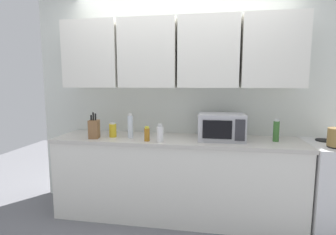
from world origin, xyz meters
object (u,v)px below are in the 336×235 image
(bottle_green_oil, at_px, (276,131))
(bottle_yellow_mustard, at_px, (113,130))
(bottle_clear_tall, at_px, (130,126))
(microwave, at_px, (221,127))
(knife_block, at_px, (94,129))
(bottle_white_jar, at_px, (160,134))
(bottle_amber_vinegar, at_px, (147,134))

(bottle_green_oil, relative_size, bottle_yellow_mustard, 1.42)
(bottle_yellow_mustard, xyz_separation_m, bottle_clear_tall, (0.21, -0.01, 0.05))
(bottle_green_oil, bearing_deg, microwave, -179.19)
(knife_block, distance_m, bottle_yellow_mustard, 0.20)
(bottle_white_jar, distance_m, bottle_amber_vinegar, 0.14)
(bottle_amber_vinegar, xyz_separation_m, bottle_yellow_mustard, (-0.43, 0.14, 0.00))
(bottle_white_jar, relative_size, bottle_clear_tall, 0.68)
(microwave, bearing_deg, bottle_clear_tall, -175.84)
(bottle_yellow_mustard, bearing_deg, bottle_amber_vinegar, -17.72)
(microwave, bearing_deg, bottle_amber_vinegar, -165.77)
(bottle_amber_vinegar, bearing_deg, bottle_green_oil, 8.70)
(bottle_yellow_mustard, height_order, bottle_clear_tall, bottle_clear_tall)
(bottle_clear_tall, bearing_deg, bottle_green_oil, 2.95)
(microwave, bearing_deg, bottle_yellow_mustard, -177.26)
(bottle_clear_tall, bearing_deg, knife_block, -167.85)
(bottle_green_oil, distance_m, bottle_amber_vinegar, 1.34)
(knife_block, relative_size, bottle_yellow_mustard, 1.75)
(microwave, relative_size, bottle_clear_tall, 1.77)
(bottle_green_oil, xyz_separation_m, bottle_yellow_mustard, (-1.75, -0.06, -0.03))
(microwave, xyz_separation_m, knife_block, (-1.37, -0.15, -0.04))
(knife_block, xyz_separation_m, bottle_amber_vinegar, (0.60, -0.04, -0.03))
(bottle_white_jar, bearing_deg, bottle_green_oil, 10.34)
(microwave, xyz_separation_m, bottle_yellow_mustard, (-1.19, -0.06, -0.06))
(bottle_yellow_mustard, bearing_deg, bottle_green_oil, 2.13)
(bottle_green_oil, bearing_deg, bottle_white_jar, -169.66)
(bottle_green_oil, xyz_separation_m, bottle_amber_vinegar, (-1.32, -0.20, -0.04))
(microwave, xyz_separation_m, bottle_green_oil, (0.55, 0.01, -0.03))
(microwave, height_order, bottle_yellow_mustard, microwave)
(microwave, bearing_deg, bottle_green_oil, 0.81)
(microwave, relative_size, bottle_green_oil, 2.05)
(bottle_green_oil, height_order, bottle_amber_vinegar, bottle_green_oil)
(bottle_white_jar, distance_m, bottle_green_oil, 1.20)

